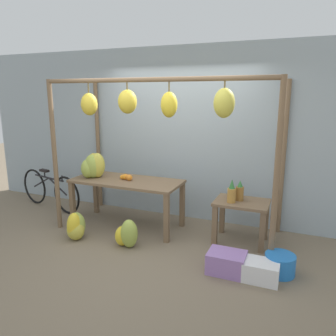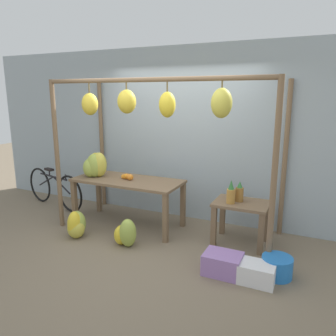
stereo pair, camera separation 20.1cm
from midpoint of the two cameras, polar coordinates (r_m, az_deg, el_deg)
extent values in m
plane|color=#756651|center=(4.58, -5.11, -13.94)|extent=(20.00, 20.00, 0.00)
cube|color=#99A8B2|center=(5.40, 1.45, 5.81)|extent=(8.00, 0.08, 2.80)
cylinder|color=brown|center=(5.24, -20.17, 1.83)|extent=(0.07, 0.07, 2.26)
cylinder|color=brown|center=(3.90, 17.00, -1.52)|extent=(0.07, 0.07, 2.26)
cylinder|color=brown|center=(6.11, -13.00, 3.76)|extent=(0.07, 0.07, 2.26)
cylinder|color=brown|center=(5.01, 18.33, 1.48)|extent=(0.07, 0.07, 2.26)
cylinder|color=brown|center=(4.24, -4.67, 15.10)|extent=(3.19, 0.06, 0.06)
cylinder|color=brown|center=(4.73, -14.93, 13.31)|extent=(0.02, 0.02, 0.13)
ellipsoid|color=gold|center=(4.73, -14.78, 10.68)|extent=(0.24, 0.21, 0.30)
cylinder|color=brown|center=(4.39, -8.50, 13.96)|extent=(0.02, 0.02, 0.09)
ellipsoid|color=gold|center=(4.39, -8.41, 11.36)|extent=(0.25, 0.23, 0.31)
cylinder|color=brown|center=(4.12, -1.26, 13.98)|extent=(0.02, 0.02, 0.12)
ellipsoid|color=yellow|center=(4.13, -1.25, 10.96)|extent=(0.21, 0.19, 0.32)
cylinder|color=brown|center=(3.90, 8.36, 14.23)|extent=(0.02, 0.02, 0.08)
ellipsoid|color=gold|center=(3.90, 8.26, 11.14)|extent=(0.25, 0.22, 0.35)
cube|color=brown|center=(5.13, -8.35, -2.29)|extent=(1.71, 0.74, 0.04)
cube|color=brown|center=(5.45, -17.31, -6.00)|extent=(0.07, 0.07, 0.71)
cube|color=brown|center=(4.62, -1.52, -8.78)|extent=(0.07, 0.07, 0.71)
cube|color=brown|center=(5.92, -13.39, -4.25)|extent=(0.07, 0.07, 0.71)
cube|color=brown|center=(5.18, 1.37, -6.38)|extent=(0.07, 0.07, 0.71)
cube|color=brown|center=(4.65, 11.52, -5.92)|extent=(0.74, 0.54, 0.04)
cube|color=brown|center=(4.62, 6.89, -9.88)|extent=(0.07, 0.07, 0.56)
cube|color=brown|center=(4.51, 14.82, -10.82)|extent=(0.07, 0.07, 0.56)
cube|color=brown|center=(5.02, 8.28, -8.04)|extent=(0.07, 0.07, 0.56)
cube|color=brown|center=(4.92, 15.55, -8.84)|extent=(0.07, 0.07, 0.56)
ellipsoid|color=gold|center=(5.32, -13.28, 0.45)|extent=(0.32, 0.33, 0.40)
ellipsoid|color=gold|center=(5.36, -13.78, 0.48)|extent=(0.33, 0.35, 0.39)
ellipsoid|color=#9EB247|center=(5.40, -13.80, 0.05)|extent=(0.33, 0.32, 0.29)
ellipsoid|color=#9EB247|center=(5.34, -14.77, -0.08)|extent=(0.23, 0.25, 0.30)
ellipsoid|color=#9EB247|center=(5.32, -14.07, 0.32)|extent=(0.31, 0.30, 0.38)
sphere|color=orange|center=(5.13, -8.40, -1.55)|extent=(0.09, 0.09, 0.09)
sphere|color=orange|center=(5.14, -8.57, -1.53)|extent=(0.09, 0.09, 0.09)
sphere|color=orange|center=(5.10, -7.76, -1.67)|extent=(0.08, 0.08, 0.08)
sphere|color=orange|center=(5.07, -7.91, -1.68)|extent=(0.10, 0.10, 0.10)
sphere|color=orange|center=(5.15, -8.85, -1.54)|extent=(0.08, 0.08, 0.08)
sphere|color=orange|center=(5.16, -9.08, -1.57)|extent=(0.07, 0.07, 0.07)
cylinder|color=olive|center=(4.65, 11.15, -4.40)|extent=(0.11, 0.11, 0.20)
cone|color=#337538|center=(4.61, 11.23, -2.69)|extent=(0.08, 0.08, 0.09)
cylinder|color=#B27F38|center=(4.54, 9.75, -4.73)|extent=(0.12, 0.12, 0.20)
cone|color=#337538|center=(4.50, 9.82, -2.76)|extent=(0.08, 0.08, 0.13)
ellipsoid|color=gold|center=(4.99, -16.94, -10.34)|extent=(0.26, 0.23, 0.28)
ellipsoid|color=#9EB247|center=(5.03, -16.76, -9.52)|extent=(0.36, 0.37, 0.38)
ellipsoid|color=yellow|center=(4.97, -17.14, -9.71)|extent=(0.22, 0.24, 0.41)
ellipsoid|color=#9EB247|center=(4.58, -8.06, -11.25)|extent=(0.26, 0.24, 0.40)
ellipsoid|color=yellow|center=(4.67, -9.18, -11.58)|extent=(0.27, 0.28, 0.28)
cube|color=#9970B7|center=(4.04, 8.70, -15.96)|extent=(0.44, 0.33, 0.25)
cylinder|color=blue|center=(4.14, 17.54, -15.72)|extent=(0.35, 0.35, 0.24)
torus|color=black|center=(6.77, -23.00, -2.97)|extent=(0.66, 0.18, 0.67)
torus|color=black|center=(6.01, -18.18, -4.52)|extent=(0.66, 0.18, 0.67)
cylinder|color=black|center=(6.32, -20.91, -1.63)|extent=(0.79, 0.21, 0.03)
cylinder|color=black|center=(6.55, -21.99, -2.32)|extent=(0.48, 0.14, 0.26)
cylinder|color=black|center=(6.16, -19.58, -3.04)|extent=(0.48, 0.14, 0.26)
cylinder|color=black|center=(6.41, -21.54, -1.04)|extent=(0.02, 0.02, 0.10)
cube|color=black|center=(6.39, -21.59, -0.43)|extent=(0.21, 0.12, 0.04)
cylinder|color=black|center=(6.00, -18.91, -1.72)|extent=(0.02, 0.02, 0.10)
cube|color=silver|center=(3.97, 14.43, -16.99)|extent=(0.39, 0.29, 0.22)
camera|label=1|loc=(0.10, -91.21, -0.28)|focal=35.00mm
camera|label=2|loc=(0.10, 88.79, 0.28)|focal=35.00mm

